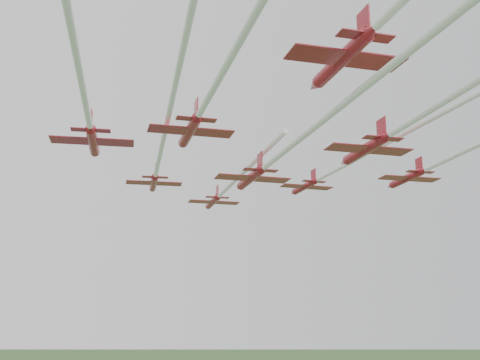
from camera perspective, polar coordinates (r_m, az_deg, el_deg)
name	(u,v)px	position (r m, az deg, el deg)	size (l,w,h in m)	color
jet_lead	(225,190)	(97.63, -1.41, -0.94)	(10.29, 47.31, 2.68)	maroon
jet_row2_left	(162,146)	(71.74, -7.42, 3.18)	(16.09, 66.68, 2.45)	maroon
jet_row2_right	(363,155)	(81.17, 11.59, 2.30)	(9.08, 68.93, 2.53)	maroon
jet_row3_left	(85,100)	(61.76, -14.48, 7.37)	(15.72, 59.11, 2.95)	maroon
jet_row3_mid	(291,146)	(63.51, 4.86, 3.25)	(10.79, 60.88, 2.84)	maroon
jet_row3_right	(455,156)	(78.65, 19.69, 2.17)	(11.29, 51.51, 2.59)	maroon
jet_row4_left	(220,76)	(49.73, -1.87, 9.81)	(11.48, 59.08, 2.65)	maroon
jet_row4_right	(441,103)	(57.40, 18.56, 6.96)	(12.02, 62.61, 2.92)	maroon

